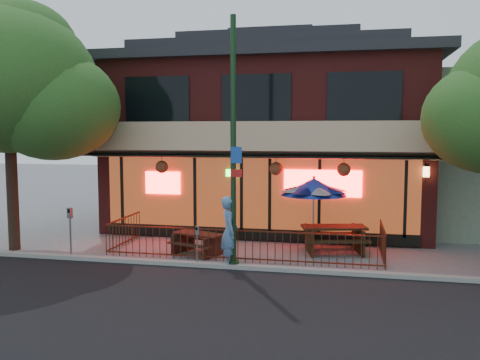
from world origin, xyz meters
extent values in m
plane|color=gray|center=(0.00, 0.00, 0.00)|extent=(80.00, 80.00, 0.00)
cube|color=black|center=(0.00, -6.00, 0.00)|extent=(80.00, 11.00, 0.00)
cube|color=#999993|center=(0.00, -0.50, 0.06)|extent=(80.00, 0.25, 0.12)
cube|color=maroon|center=(0.00, 7.20, 3.25)|extent=(12.00, 8.00, 6.50)
cube|color=#59230F|center=(0.00, 3.18, 1.65)|extent=(11.00, 0.06, 2.60)
cube|color=#FF0C0C|center=(2.30, 3.10, 2.10)|extent=(2.60, 0.04, 0.90)
cube|color=#FF0C0C|center=(-3.40, 3.10, 2.00)|extent=(1.30, 0.04, 0.80)
cube|color=tan|center=(0.00, 2.70, 3.55)|extent=(12.20, 1.33, 1.26)
cube|color=black|center=(-3.60, 3.18, 5.00)|extent=(2.40, 0.06, 1.60)
cube|color=black|center=(0.00, 3.18, 5.00)|extent=(2.40, 0.06, 1.60)
cube|color=black|center=(3.60, 3.18, 5.00)|extent=(2.40, 0.06, 1.60)
cube|color=black|center=(0.00, 3.15, 0.25)|extent=(11.00, 0.12, 0.40)
cube|color=#FFC672|center=(5.60, 3.02, 2.55)|extent=(0.18, 0.18, 0.32)
cube|color=#4C1E10|center=(0.00, 0.20, 0.95)|extent=(8.40, 0.04, 0.04)
cube|color=#4C1E10|center=(0.00, 0.20, 0.12)|extent=(8.40, 0.04, 0.04)
cube|color=#4C1E10|center=(-4.20, 1.50, 0.95)|extent=(0.04, 2.60, 0.04)
cube|color=#4C1E10|center=(4.20, 1.50, 0.95)|extent=(0.04, 2.60, 0.04)
cylinder|color=#4C1E10|center=(0.00, 0.20, 0.50)|extent=(0.02, 0.02, 1.00)
cylinder|color=#163219|center=(0.00, -0.40, 3.50)|extent=(0.16, 0.16, 7.00)
cylinder|color=#163219|center=(0.00, -0.40, 0.10)|extent=(0.32, 0.32, 0.20)
cube|color=#194CB2|center=(0.12, -0.55, 3.20)|extent=(0.30, 0.02, 0.45)
cube|color=red|center=(0.12, -0.55, 2.70)|extent=(0.30, 0.02, 0.22)
cylinder|color=#38271C|center=(-7.50, 0.30, 2.56)|extent=(0.36, 0.36, 5.12)
ellipsoid|color=#1C4C19|center=(-7.50, 0.30, 5.44)|extent=(5.60, 5.60, 4.59)
ellipsoid|color=#1C4C19|center=(-7.30, 0.70, 6.56)|extent=(3.64, 3.64, 2.98)
cube|color=#361D13|center=(-1.99, 1.10, 0.33)|extent=(0.45, 1.10, 0.65)
cube|color=#361D13|center=(-0.83, 0.67, 0.33)|extent=(0.45, 1.10, 0.65)
cube|color=#361D13|center=(-1.41, 0.89, 0.65)|extent=(1.72, 1.17, 0.05)
cube|color=#361D13|center=(-1.58, 0.43, 0.39)|extent=(1.58, 0.78, 0.04)
cube|color=#361D13|center=(-1.24, 1.34, 0.39)|extent=(1.58, 0.78, 0.04)
cube|color=black|center=(1.97, 1.80, 0.41)|extent=(0.40, 1.43, 0.83)
cube|color=black|center=(3.49, 2.16, 0.41)|extent=(0.40, 1.43, 0.83)
cube|color=black|center=(2.73, 1.98, 0.83)|extent=(2.15, 1.27, 0.07)
cube|color=black|center=(2.87, 1.39, 0.49)|extent=(2.03, 0.76, 0.06)
cube|color=black|center=(2.59, 2.58, 0.49)|extent=(2.03, 0.76, 0.06)
cylinder|color=gray|center=(2.06, 2.25, 1.11)|extent=(0.05, 0.05, 2.22)
cone|color=navy|center=(2.06, 2.25, 2.07)|extent=(2.12, 2.12, 0.56)
sphere|color=gray|center=(2.06, 2.25, 2.37)|extent=(0.10, 0.10, 0.10)
imported|color=#5980B3|center=(-0.13, -0.35, 1.01)|extent=(0.69, 0.86, 2.03)
cylinder|color=gray|center=(-1.05, -0.48, 0.47)|extent=(0.04, 0.04, 0.94)
cube|color=gray|center=(-1.05, -0.48, 1.05)|extent=(0.13, 0.12, 0.24)
cube|color=black|center=(-1.05, -0.52, 1.10)|extent=(0.07, 0.03, 0.09)
cylinder|color=gray|center=(-5.06, -0.40, 0.63)|extent=(0.06, 0.06, 1.26)
cube|color=gray|center=(-5.06, -0.40, 1.40)|extent=(0.16, 0.14, 0.32)
cube|color=black|center=(-5.06, -0.46, 1.46)|extent=(0.09, 0.02, 0.11)
camera|label=1|loc=(3.09, -14.14, 3.84)|focal=38.00mm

